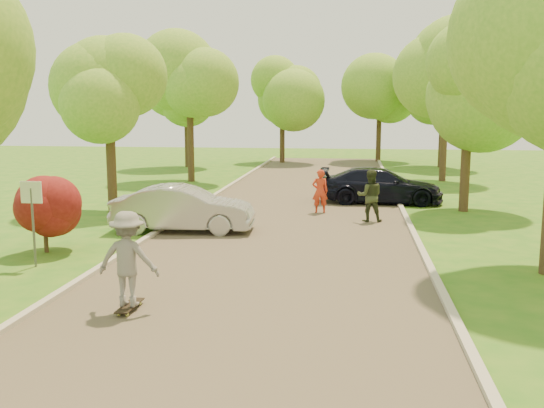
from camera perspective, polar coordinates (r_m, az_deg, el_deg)
The scene contains 20 objects.
ground at distance 10.91m, azimuth -4.06°, elevation -12.32°, with size 100.00×100.00×0.00m, color #2C6C19.
road at distance 18.50m, azimuth 0.92°, elevation -3.33°, with size 8.00×60.00×0.01m, color #4C4438.
curb_left at distance 19.37m, azimuth -11.08°, elevation -2.78°, with size 0.18×60.00×0.12m, color #B2AD9E.
curb_right at distance 18.47m, azimuth 13.52°, elevation -3.43°, with size 0.18×60.00×0.12m, color #B2AD9E.
street_sign at distance 16.20m, azimuth -21.65°, elevation -0.14°, with size 0.55×0.06×2.17m.
red_shrub at distance 17.81m, azimuth -20.64°, elevation -0.82°, with size 1.70×1.70×1.95m.
tree_l_midb at distance 23.69m, azimuth -14.74°, elevation 10.24°, with size 4.30×4.20×6.62m.
tree_l_far at distance 33.09m, azimuth -7.43°, elevation 11.56°, with size 4.92×4.80×7.79m.
tree_r_midb at distance 24.39m, azimuth 18.56°, elevation 10.72°, with size 4.51×4.40×7.01m.
tree_r_far at distance 34.39m, azimuth 16.52°, elevation 11.78°, with size 5.33×5.20×8.34m.
tree_bg_a at distance 41.42m, azimuth -7.78°, elevation 10.82°, with size 5.12×5.00×7.72m.
tree_bg_b at distance 42.42m, azimuth 16.17°, elevation 10.81°, with size 5.12×5.00×7.95m.
tree_bg_c at distance 44.23m, azimuth 1.26°, elevation 10.40°, with size 4.92×4.80×7.33m.
tree_bg_d at distance 46.02m, azimuth 10.40°, elevation 10.57°, with size 5.12×5.00×7.72m.
silver_sedan at distance 19.76m, azimuth -8.35°, elevation -0.44°, with size 1.58×4.54×1.49m, color #A5A4A9.
dark_sedan at distance 25.82m, azimuth 10.21°, elevation 1.71°, with size 2.07×5.09×1.48m, color black.
longboard at distance 12.44m, azimuth -13.25°, elevation -9.32°, with size 0.28×0.97×0.11m.
skateboarder at distance 12.17m, azimuth -13.41°, elevation -5.03°, with size 1.21×0.70×1.88m, color slate.
person_striped at distance 23.06m, azimuth 4.54°, elevation 1.20°, with size 0.61×0.40×1.67m, color red.
person_olive at distance 21.46m, azimuth 9.19°, elevation 0.76°, with size 0.89×0.70×1.84m, color #2E3721.
Camera 1 is at (2.08, -9.95, 3.97)m, focal length 40.00 mm.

